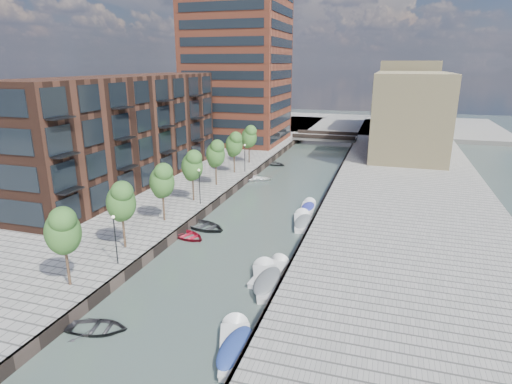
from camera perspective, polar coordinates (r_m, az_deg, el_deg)
The scene contains 32 objects.
water at distance 62.30m, azimuth 4.80°, elevation 1.37°, with size 300.00×300.00×0.00m, color #38473F.
quay_left at distance 78.01m, azimuth -22.00°, elevation 3.73°, with size 60.00×140.00×1.00m, color gray.
quay_right at distance 60.91m, azimuth 19.66°, elevation 0.55°, with size 20.00×140.00×1.00m, color gray.
quay_wall_left at distance 63.71m, azimuth -0.55°, elevation 2.24°, with size 0.25×140.00×1.00m, color #332823.
quay_wall_right at distance 61.20m, azimuth 10.39°, elevation 1.35°, with size 0.25×140.00×1.00m, color #332823.
far_closure at distance 120.44m, azimuth 11.18°, elevation 8.86°, with size 80.00×40.00×1.00m, color gray.
apartment_block at distance 59.33m, azimuth -16.67°, elevation 7.85°, with size 8.00×38.00×14.00m, color #321B13.
tower at distance 88.84m, azimuth -2.40°, elevation 16.47°, with size 18.00×18.00×30.00m, color brown.
tan_block_near at distance 81.19m, azimuth 19.75°, elevation 9.82°, with size 12.00×25.00×14.00m, color tan.
tan_block_far at distance 106.99m, azimuth 19.40°, elevation 11.86°, with size 12.00×20.00×16.00m, color tan.
bridge at distance 92.82m, azimuth 9.21°, elevation 7.22°, with size 13.00×6.00×1.30m.
tree_0 at distance 33.10m, azimuth -24.38°, elevation -4.59°, with size 2.50×2.50×5.95m.
tree_1 at distance 38.24m, azimuth -17.56°, elevation -1.07°, with size 2.50×2.50×5.95m.
tree_2 at distance 43.89m, azimuth -12.44°, elevation 1.59°, with size 2.50×2.50×5.95m.
tree_3 at distance 49.89m, azimuth -8.51°, elevation 3.63°, with size 2.50×2.50×5.95m.
tree_4 at distance 56.12m, azimuth -5.43°, elevation 5.21°, with size 2.50×2.50×5.95m.
tree_5 at distance 62.51m, azimuth -2.95°, elevation 6.45°, with size 2.50×2.50×5.95m.
tree_6 at distance 69.02m, azimuth -0.93°, elevation 7.46°, with size 2.50×2.50×5.95m.
lamp_0 at distance 35.82m, azimuth -18.29°, elevation -5.40°, with size 0.24×0.24×4.12m.
lamp_1 at distance 48.91m, azimuth -7.55°, elevation 1.23°, with size 0.24×0.24×4.12m.
lamp_2 at distance 63.36m, azimuth -1.51°, elevation 4.96°, with size 0.24×0.24×4.12m.
sloop_0 at distance 30.73m, azimuth -20.34°, elevation -16.93°, with size 2.86×4.01×0.83m, color #252427.
sloop_1 at distance 45.03m, azimuth -6.92°, elevation -4.86°, with size 3.62×5.08×1.05m, color #242527.
sloop_2 at distance 43.07m, azimuth -9.21°, elevation -5.99°, with size 3.07×4.29×0.89m, color maroon.
sloop_3 at distance 62.82m, azimuth 0.02°, elevation 1.56°, with size 3.36×4.71×0.97m, color white.
sloop_4 at distance 72.55m, azimuth 2.48°, elevation 3.63°, with size 2.85×3.99×0.83m, color black.
motorboat_0 at distance 27.43m, azimuth -2.79°, elevation -19.73°, with size 3.48×5.60×1.77m.
motorboat_1 at distance 34.19m, azimuth 1.43°, elevation -11.68°, with size 3.85×6.02×1.90m.
motorboat_2 at distance 35.63m, azimuth 2.14°, elevation -10.67°, with size 2.23×5.23×1.70m.
motorboat_3 at distance 50.93m, azimuth 6.96°, elevation -2.04°, with size 1.86×4.57×1.49m.
motorboat_4 at distance 46.18m, azimuth 6.26°, elevation -3.98°, with size 2.94×5.57×1.77m.
car at distance 87.51m, azimuth 16.06°, elevation 6.43°, with size 1.71×4.26×1.45m, color silver.
Camera 1 is at (12.84, -18.67, 16.55)m, focal length 30.00 mm.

